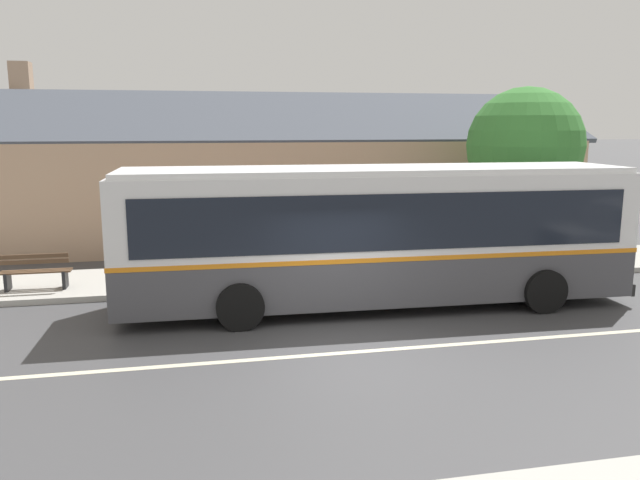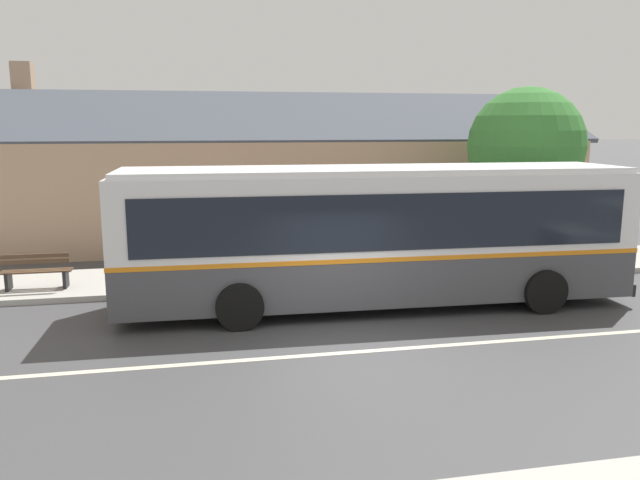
{
  "view_description": "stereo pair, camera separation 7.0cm",
  "coord_description": "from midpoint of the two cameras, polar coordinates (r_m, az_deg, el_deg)",
  "views": [
    {
      "loc": [
        -2.86,
        -10.71,
        4.19
      ],
      "look_at": [
        0.14,
        3.7,
        1.46
      ],
      "focal_mm": 35.0,
      "sensor_mm": 36.0,
      "label": 1
    },
    {
      "loc": [
        -2.79,
        -10.72,
        4.19
      ],
      "look_at": [
        0.14,
        3.7,
        1.46
      ],
      "focal_mm": 35.0,
      "sensor_mm": 36.0,
      "label": 2
    }
  ],
  "objects": [
    {
      "name": "sidewalk_far",
      "position": [
        17.45,
        -1.84,
        -3.14
      ],
      "size": [
        60.0,
        3.0,
        0.15
      ],
      "primitive_type": "cube",
      "color": "#ADAAA3",
      "rests_on": "ground"
    },
    {
      "name": "street_tree_primary",
      "position": [
        20.21,
        18.4,
        8.17
      ],
      "size": [
        3.52,
        3.52,
        5.33
      ],
      "color": "#4C3828",
      "rests_on": "ground"
    },
    {
      "name": "lane_divider_stripe",
      "position": [
        11.85,
        3.13,
        -10.21
      ],
      "size": [
        60.0,
        0.16,
        0.01
      ],
      "primitive_type": "cube",
      "color": "beige",
      "rests_on": "ground"
    },
    {
      "name": "transit_bus",
      "position": [
        14.44,
        5.3,
        0.69
      ],
      "size": [
        11.81,
        2.99,
        3.24
      ],
      "color": "#47474C",
      "rests_on": "ground"
    },
    {
      "name": "bench_by_building",
      "position": [
        17.0,
        -24.41,
        -2.75
      ],
      "size": [
        1.68,
        0.51,
        0.94
      ],
      "color": "brown",
      "rests_on": "sidewalk_far"
    },
    {
      "name": "community_building",
      "position": [
        24.61,
        -9.02,
        5.13
      ],
      "size": [
        26.28,
        9.08,
        6.46
      ],
      "color": "tan",
      "rests_on": "ground"
    },
    {
      "name": "ground_plane",
      "position": [
        11.85,
        3.13,
        -10.22
      ],
      "size": [
        300.0,
        300.0,
        0.0
      ],
      "primitive_type": "plane",
      "color": "#424244"
    }
  ]
}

